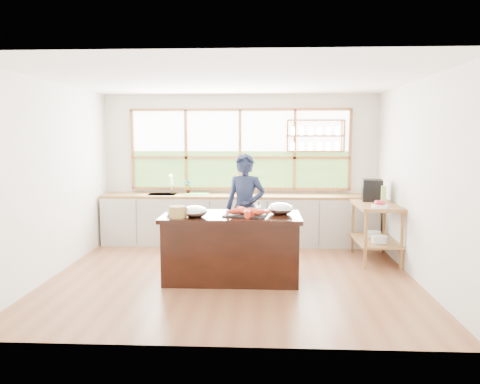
# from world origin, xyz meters

# --- Properties ---
(ground_plane) EXTENTS (5.00, 5.00, 0.00)m
(ground_plane) POSITION_xyz_m (0.00, 0.00, 0.00)
(ground_plane) COLOR brown
(room_shell) EXTENTS (5.02, 4.52, 2.71)m
(room_shell) POSITION_xyz_m (0.02, 0.51, 1.75)
(room_shell) COLOR silver
(room_shell) RESTS_ON ground_plane
(back_counter) EXTENTS (4.90, 0.63, 0.90)m
(back_counter) POSITION_xyz_m (-0.02, 1.94, 0.45)
(back_counter) COLOR #ACA9A2
(back_counter) RESTS_ON ground_plane
(right_shelf_unit) EXTENTS (0.62, 1.10, 0.90)m
(right_shelf_unit) POSITION_xyz_m (2.19, 0.89, 0.60)
(right_shelf_unit) COLOR olive
(right_shelf_unit) RESTS_ON ground_plane
(island) EXTENTS (1.85, 0.90, 0.90)m
(island) POSITION_xyz_m (0.00, -0.20, 0.45)
(island) COLOR black
(island) RESTS_ON ground_plane
(cook) EXTENTS (0.69, 0.53, 1.69)m
(cook) POSITION_xyz_m (0.15, 0.61, 0.84)
(cook) COLOR #181F39
(cook) RESTS_ON ground_plane
(potted_plant) EXTENTS (0.15, 0.12, 0.26)m
(potted_plant) POSITION_xyz_m (-0.94, 2.00, 1.03)
(potted_plant) COLOR slate
(potted_plant) RESTS_ON back_counter
(cutting_board) EXTENTS (0.42, 0.32, 0.01)m
(cutting_board) POSITION_xyz_m (-0.76, 1.94, 0.91)
(cutting_board) COLOR green
(cutting_board) RESTS_ON back_counter
(espresso_machine) EXTENTS (0.35, 0.37, 0.35)m
(espresso_machine) POSITION_xyz_m (2.19, 1.23, 1.08)
(espresso_machine) COLOR black
(espresso_machine) RESTS_ON right_shelf_unit
(wine_bottle) EXTENTS (0.09, 0.09, 0.30)m
(wine_bottle) POSITION_xyz_m (2.24, 0.70, 1.05)
(wine_bottle) COLOR #8AAB4F
(wine_bottle) RESTS_ON right_shelf_unit
(fruit_bowl) EXTENTS (0.24, 0.24, 0.11)m
(fruit_bowl) POSITION_xyz_m (2.14, 0.50, 0.94)
(fruit_bowl) COLOR silver
(fruit_bowl) RESTS_ON right_shelf_unit
(slate_board) EXTENTS (0.61, 0.49, 0.02)m
(slate_board) POSITION_xyz_m (0.20, -0.26, 0.91)
(slate_board) COLOR black
(slate_board) RESTS_ON island
(lobster_pile) EXTENTS (0.52, 0.48, 0.08)m
(lobster_pile) POSITION_xyz_m (0.22, -0.29, 0.96)
(lobster_pile) COLOR #DF4217
(lobster_pile) RESTS_ON slate_board
(mixing_bowl_left) EXTENTS (0.33, 0.33, 0.16)m
(mixing_bowl_left) POSITION_xyz_m (-0.47, -0.39, 0.97)
(mixing_bowl_left) COLOR silver
(mixing_bowl_left) RESTS_ON island
(mixing_bowl_right) EXTENTS (0.34, 0.34, 0.17)m
(mixing_bowl_right) POSITION_xyz_m (0.66, -0.12, 0.97)
(mixing_bowl_right) COLOR silver
(mixing_bowl_right) RESTS_ON island
(wine_glass) EXTENTS (0.08, 0.08, 0.22)m
(wine_glass) POSITION_xyz_m (0.36, -0.41, 1.06)
(wine_glass) COLOR white
(wine_glass) RESTS_ON island
(wicker_basket) EXTENTS (0.23, 0.23, 0.15)m
(wicker_basket) POSITION_xyz_m (-0.68, -0.45, 0.97)
(wicker_basket) COLOR tan
(wicker_basket) RESTS_ON island
(parchment_roll) EXTENTS (0.12, 0.31, 0.08)m
(parchment_roll) POSITION_xyz_m (-0.83, -0.05, 0.94)
(parchment_roll) COLOR white
(parchment_roll) RESTS_ON island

